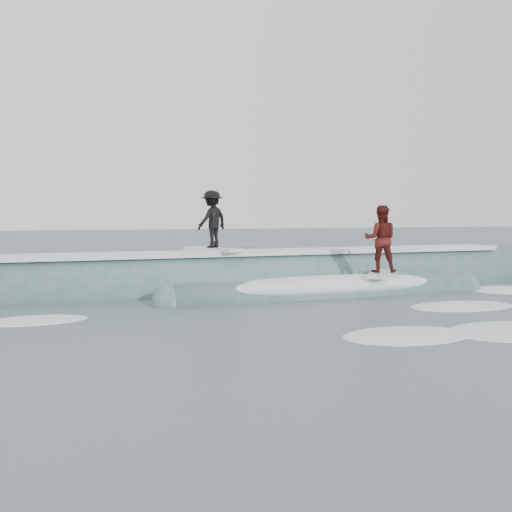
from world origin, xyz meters
name	(u,v)px	position (x,y,z in m)	size (l,w,h in m)	color
ground	(316,317)	(0.00, 0.00, 0.00)	(160.00, 160.00, 0.00)	#41545F
breaking_wave	(256,289)	(0.25, 4.65, 0.04)	(22.82, 3.92, 2.27)	#396060
surfer_black	(212,222)	(-1.02, 4.95, 2.08)	(1.44, 2.02, 1.80)	silver
surfer_red	(381,242)	(3.37, 2.75, 1.51)	(1.64, 1.93, 2.02)	silver
whitewater	(375,316)	(1.30, -0.35, 0.00)	(18.43, 6.89, 0.10)	white
far_swells	(124,261)	(-2.11, 17.65, 0.00)	(35.71, 8.65, 0.80)	#396060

